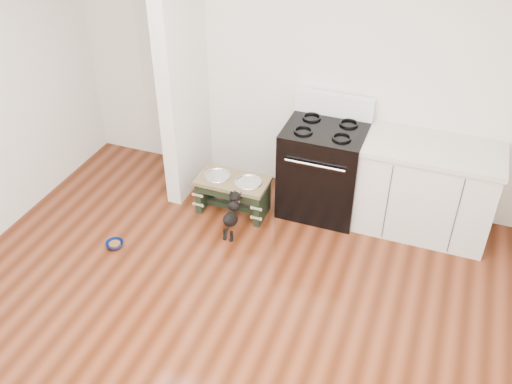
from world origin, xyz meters
TOP-DOWN VIEW (x-y plane):
  - ground at (0.00, 0.00)m, footprint 5.00×5.00m
  - room_shell at (0.00, 0.00)m, footprint 5.00×5.00m
  - partition_wall at (-1.18, 2.10)m, footprint 0.15×0.80m
  - oven_range at (0.25, 2.16)m, footprint 0.76×0.69m
  - cabinet_run at (1.23, 2.18)m, footprint 1.24×0.64m
  - dog_feeder at (-0.55, 1.78)m, footprint 0.70×0.38m
  - puppy at (-0.43, 1.46)m, footprint 0.12×0.36m
  - floor_bowl at (-1.38, 0.89)m, footprint 0.19×0.19m

SIDE VIEW (x-z plane):
  - ground at x=0.00m, z-range 0.00..0.00m
  - floor_bowl at x=-1.38m, z-range 0.00..0.05m
  - puppy at x=-0.43m, z-range 0.02..0.45m
  - dog_feeder at x=-0.55m, z-range 0.07..0.47m
  - cabinet_run at x=1.23m, z-range 0.00..0.91m
  - oven_range at x=0.25m, z-range -0.09..1.05m
  - partition_wall at x=-1.18m, z-range 0.00..2.70m
  - room_shell at x=0.00m, z-range -0.88..4.12m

